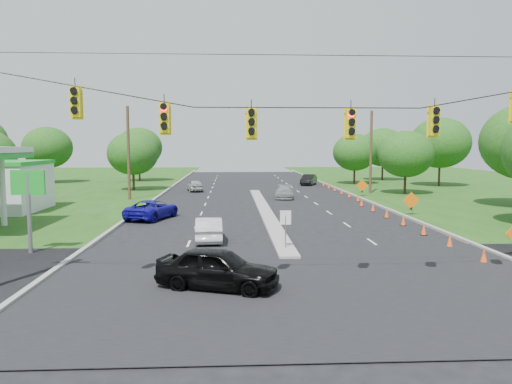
{
  "coord_description": "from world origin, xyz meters",
  "views": [
    {
      "loc": [
        -2.73,
        -18.49,
        5.3
      ],
      "look_at": [
        -1.38,
        7.97,
        2.8
      ],
      "focal_mm": 35.0,
      "sensor_mm": 36.0,
      "label": 1
    }
  ],
  "objects": [
    {
      "name": "cone_8",
      "position": [
        9.24,
        31.0,
        0.35
      ],
      "size": [
        0.32,
        0.32,
        0.7
      ],
      "primitive_type": "cone",
      "color": "#F9521B",
      "rests_on": "ground"
    },
    {
      "name": "tree_9",
      "position": [
        16.0,
        34.0,
        4.34
      ],
      "size": [
        5.88,
        5.88,
        6.86
      ],
      "color": "black",
      "rests_on": "ground"
    },
    {
      "name": "cone_4",
      "position": [
        8.64,
        17.0,
        0.35
      ],
      "size": [
        0.32,
        0.32,
        0.7
      ],
      "primitive_type": "cone",
      "color": "#F9521B",
      "rests_on": "ground"
    },
    {
      "name": "cone_0",
      "position": [
        8.64,
        3.0,
        0.35
      ],
      "size": [
        0.32,
        0.32,
        0.7
      ],
      "primitive_type": "cone",
      "color": "#F9521B",
      "rests_on": "ground"
    },
    {
      "name": "utility_pole_far_left",
      "position": [
        -12.5,
        30.0,
        4.5
      ],
      "size": [
        0.28,
        0.28,
        9.0
      ],
      "primitive_type": "cylinder",
      "color": "#422D1C",
      "rests_on": "ground"
    },
    {
      "name": "white_sedan",
      "position": [
        -3.95,
        8.78,
        0.67
      ],
      "size": [
        1.62,
        4.14,
        1.34
      ],
      "primitive_type": "imported",
      "rotation": [
        0.0,
        0.0,
        3.19
      ],
      "color": "silver",
      "rests_on": "ground"
    },
    {
      "name": "cone_12",
      "position": [
        9.24,
        45.0,
        0.35
      ],
      "size": [
        0.32,
        0.32,
        0.7
      ],
      "primitive_type": "cone",
      "color": "#F9521B",
      "rests_on": "ground"
    },
    {
      "name": "cone_6",
      "position": [
        8.64,
        24.0,
        0.35
      ],
      "size": [
        0.32,
        0.32,
        0.7
      ],
      "primitive_type": "cone",
      "color": "#F9521B",
      "rests_on": "ground"
    },
    {
      "name": "work_sign_2",
      "position": [
        10.8,
        32.0,
        1.09
      ],
      "size": [
        1.27,
        0.58,
        1.37
      ],
      "color": "black",
      "rests_on": "ground"
    },
    {
      "name": "cone_2",
      "position": [
        8.64,
        10.0,
        0.35
      ],
      "size": [
        0.32,
        0.32,
        0.7
      ],
      "primitive_type": "cone",
      "color": "#F9521B",
      "rests_on": "ground"
    },
    {
      "name": "curb_right",
      "position": [
        10.1,
        30.0,
        0.0
      ],
      "size": [
        0.25,
        110.0,
        0.16
      ],
      "primitive_type": "cube",
      "color": "gray",
      "rests_on": "ground"
    },
    {
      "name": "cone_11",
      "position": [
        9.24,
        41.5,
        0.35
      ],
      "size": [
        0.32,
        0.32,
        0.7
      ],
      "primitive_type": "cone",
      "color": "#F9521B",
      "rests_on": "ground"
    },
    {
      "name": "median",
      "position": [
        0.0,
        21.0,
        0.0
      ],
      "size": [
        1.0,
        34.0,
        0.18
      ],
      "primitive_type": "cube",
      "color": "gray",
      "rests_on": "ground"
    },
    {
      "name": "cone_1",
      "position": [
        8.64,
        6.5,
        0.35
      ],
      "size": [
        0.32,
        0.32,
        0.7
      ],
      "primitive_type": "cone",
      "color": "#F9521B",
      "rests_on": "ground"
    },
    {
      "name": "cone_10",
      "position": [
        9.24,
        38.0,
        0.35
      ],
      "size": [
        0.32,
        0.32,
        0.7
      ],
      "primitive_type": "cone",
      "color": "#F9521B",
      "rests_on": "ground"
    },
    {
      "name": "cone_3",
      "position": [
        8.64,
        13.5,
        0.35
      ],
      "size": [
        0.32,
        0.32,
        0.7
      ],
      "primitive_type": "cone",
      "color": "#F9521B",
      "rests_on": "ground"
    },
    {
      "name": "tree_10",
      "position": [
        24.0,
        44.0,
        5.58
      ],
      "size": [
        7.56,
        7.56,
        8.82
      ],
      "color": "black",
      "rests_on": "ground"
    },
    {
      "name": "cone_5",
      "position": [
        8.64,
        20.5,
        0.35
      ],
      "size": [
        0.32,
        0.32,
        0.7
      ],
      "primitive_type": "cone",
      "color": "#F9521B",
      "rests_on": "ground"
    },
    {
      "name": "ground",
      "position": [
        0.0,
        0.0,
        0.0
      ],
      "size": [
        160.0,
        160.0,
        0.0
      ],
      "primitive_type": "plane",
      "color": "black",
      "rests_on": "ground"
    },
    {
      "name": "silver_car_far",
      "position": [
        2.63,
        30.8,
        0.63
      ],
      "size": [
        2.22,
        4.51,
        1.26
      ],
      "primitive_type": "imported",
      "rotation": [
        0.0,
        0.0,
        -0.11
      ],
      "color": "gray",
      "rests_on": "ground"
    },
    {
      "name": "cone_7",
      "position": [
        9.24,
        27.5,
        0.35
      ],
      "size": [
        0.32,
        0.32,
        0.7
      ],
      "primitive_type": "cone",
      "color": "#F9521B",
      "rests_on": "ground"
    },
    {
      "name": "work_sign_1",
      "position": [
        10.8,
        18.0,
        1.09
      ],
      "size": [
        1.27,
        0.58,
        1.37
      ],
      "color": "black",
      "rests_on": "ground"
    },
    {
      "name": "tree_5",
      "position": [
        -14.0,
        40.0,
        4.34
      ],
      "size": [
        5.88,
        5.88,
        6.86
      ],
      "color": "black",
      "rests_on": "ground"
    },
    {
      "name": "silver_car_oncoming",
      "position": [
        -6.82,
        38.89,
        0.66
      ],
      "size": [
        2.3,
        4.11,
        1.32
      ],
      "primitive_type": "imported",
      "rotation": [
        0.0,
        0.0,
        3.34
      ],
      "color": "#A0A0A0",
      "rests_on": "ground"
    },
    {
      "name": "cross_street",
      "position": [
        0.0,
        0.0,
        0.0
      ],
      "size": [
        160.0,
        14.0,
        0.02
      ],
      "primitive_type": "cube",
      "color": "black",
      "rests_on": "ground"
    },
    {
      "name": "tree_4",
      "position": [
        -28.0,
        52.0,
        4.96
      ],
      "size": [
        6.72,
        6.72,
        7.84
      ],
      "color": "black",
      "rests_on": "ground"
    },
    {
      "name": "median_sign",
      "position": [
        0.0,
        6.0,
        1.46
      ],
      "size": [
        0.55,
        0.06,
        2.05
      ],
      "color": "gray",
      "rests_on": "ground"
    },
    {
      "name": "tree_11",
      "position": [
        20.0,
        55.0,
        4.96
      ],
      "size": [
        6.72,
        6.72,
        7.84
      ],
      "color": "black",
      "rests_on": "ground"
    },
    {
      "name": "cone_9",
      "position": [
        9.24,
        34.5,
        0.35
      ],
      "size": [
        0.32,
        0.32,
        0.7
      ],
      "primitive_type": "cone",
      "color": "#F9521B",
      "rests_on": "ground"
    },
    {
      "name": "utility_pole_far_right",
      "position": [
        12.5,
        35.0,
        4.5
      ],
      "size": [
        0.28,
        0.28,
        9.0
      ],
      "primitive_type": "cylinder",
      "color": "#422D1C",
      "rests_on": "ground"
    },
    {
      "name": "black_sedan",
      "position": [
        -3.22,
        -0.45,
        0.78
      ],
      "size": [
        4.9,
        3.24,
        1.55
      ],
      "primitive_type": "imported",
      "rotation": [
        0.0,
        0.0,
        1.23
      ],
      "color": "black",
      "rests_on": "ground"
    },
    {
      "name": "signal_span",
      "position": [
        -0.05,
        -1.0,
        4.97
      ],
      "size": [
        25.6,
        0.32,
        9.0
      ],
      "color": "#422D1C",
      "rests_on": "ground"
    },
    {
      "name": "curb_left",
      "position": [
        -10.1,
        30.0,
        0.0
      ],
      "size": [
        0.25,
        110.0,
        0.16
      ],
      "primitive_type": "cube",
      "color": "gray",
      "rests_on": "ground"
    },
    {
      "name": "blue_pickup",
      "position": [
        -8.37,
        17.38,
        0.69
      ],
      "size": [
        3.8,
        5.43,
        1.38
      ],
      "primitive_type": "imported",
      "rotation": [
        0.0,
        0.0,
        2.8
      ],
      "color": "#130C92",
      "rests_on": "ground"
    },
    {
      "name": "tree_6",
      "position": [
        -16.0,
        55.0,
        4.96
      ],
      "size": [
        6.72,
        6.72,
        7.84
      ],
      "color": "black",
      "rests_on": "ground"
    },
    {
      "name": "dark_car_receding",
      "position": [
        7.68,
        47.24,
        0.71
      ],
      "size": [
        2.91,
        4.55,
        1.42
      ],
      "primitive_type": "imported",
      "rotation": [
        0.0,
        0.0,
        -0.36
      ],
      "color": "black",
      "rests_on": "ground"
    },
    {
      "name": "tree_12",
      "position": [
        14.0,
        48.0,
        4.34
      ],
      "size": [
        5.88,
        5.88,
        6.86
      ],
      "color": "black",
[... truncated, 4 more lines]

